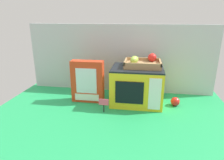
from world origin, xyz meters
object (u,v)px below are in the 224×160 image
Objects in this scene: toy_microwave at (137,85)px; food_groups_crate at (143,63)px; price_sign at (104,103)px; loose_toy_apple at (175,101)px; cookie_set_box at (88,81)px.

food_groups_crate is at bearing 45.98° from toy_microwave.
loose_toy_apple is at bearing 20.29° from price_sign.
cookie_set_box reaches higher than toy_microwave.
toy_microwave is 0.38m from cookie_set_box.
cookie_set_box is 4.89× the size of loose_toy_apple.
price_sign is at bearing -137.37° from toy_microwave.
food_groups_crate is 4.02× the size of loose_toy_apple.
toy_microwave is 1.17× the size of cookie_set_box.
toy_microwave is 1.42× the size of food_groups_crate.
food_groups_crate is 2.69× the size of price_sign.
cookie_set_box is (-0.38, -0.03, 0.02)m from toy_microwave.
loose_toy_apple is (0.29, -0.01, -0.11)m from toy_microwave.
food_groups_crate reaches higher than loose_toy_apple.
toy_microwave is at bearing 177.63° from loose_toy_apple.
toy_microwave is 5.70× the size of loose_toy_apple.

